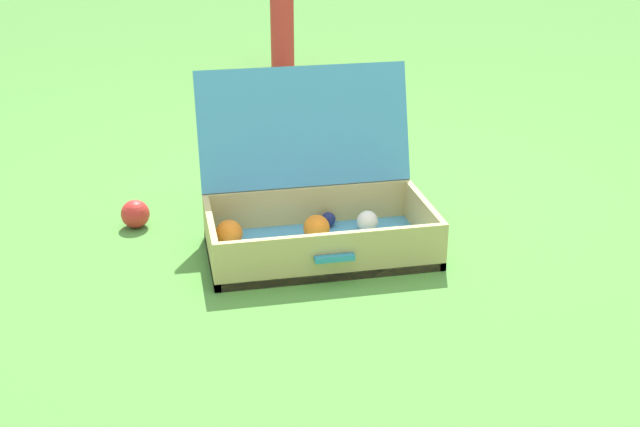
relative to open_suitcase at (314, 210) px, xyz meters
The scene contains 3 objects.
ground_plane 0.17m from the open_suitcase, 54.92° to the right, with size 16.00×16.00×0.00m, color #4C8C38.
open_suitcase is the anchor object (origin of this frame).
stray_ball_on_grass 0.58m from the open_suitcase, 155.11° to the left, with size 0.09×0.09×0.09m, color red.
Camera 1 is at (-0.51, -2.09, 1.06)m, focal length 46.09 mm.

